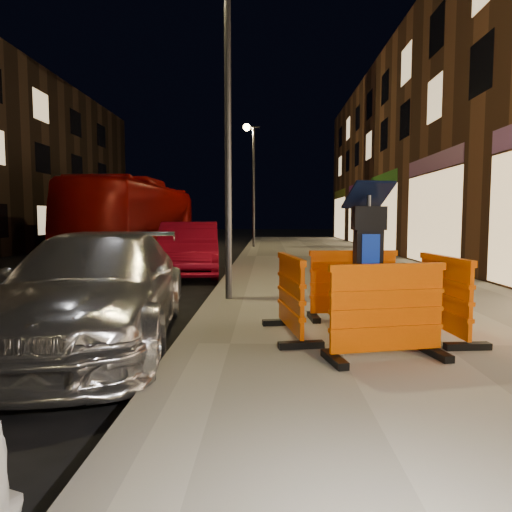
{
  "coord_description": "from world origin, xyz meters",
  "views": [
    {
      "loc": [
        0.96,
        -5.24,
        1.62
      ],
      "look_at": [
        0.8,
        1.0,
        1.1
      ],
      "focal_mm": 32.0,
      "sensor_mm": 36.0,
      "label": 1
    }
  ],
  "objects_px": {
    "barrier_kerbside": "(290,296)",
    "car_silver": "(99,341)",
    "parking_kiosk": "(368,264)",
    "barrier_front": "(387,312)",
    "barrier_bldgside": "(444,297)",
    "car_red": "(190,275)",
    "bus_doubledecker": "(139,253)",
    "barrier_back": "(353,285)"
  },
  "relations": [
    {
      "from": "barrier_kerbside",
      "to": "car_silver",
      "type": "height_order",
      "value": "barrier_kerbside"
    },
    {
      "from": "parking_kiosk",
      "to": "barrier_front",
      "type": "bearing_deg",
      "value": -97.73
    },
    {
      "from": "barrier_bldgside",
      "to": "car_silver",
      "type": "distance_m",
      "value": 4.46
    },
    {
      "from": "car_red",
      "to": "barrier_bldgside",
      "type": "bearing_deg",
      "value": -66.2
    },
    {
      "from": "car_silver",
      "to": "barrier_bldgside",
      "type": "bearing_deg",
      "value": -10.09
    },
    {
      "from": "car_red",
      "to": "parking_kiosk",
      "type": "bearing_deg",
      "value": -71.98
    },
    {
      "from": "barrier_front",
      "to": "car_silver",
      "type": "relative_size",
      "value": 0.26
    },
    {
      "from": "barrier_front",
      "to": "car_red",
      "type": "height_order",
      "value": "barrier_front"
    },
    {
      "from": "car_silver",
      "to": "car_red",
      "type": "height_order",
      "value": "car_red"
    },
    {
      "from": "barrier_front",
      "to": "barrier_bldgside",
      "type": "bearing_deg",
      "value": 32.27
    },
    {
      "from": "barrier_front",
      "to": "car_silver",
      "type": "height_order",
      "value": "barrier_front"
    },
    {
      "from": "barrier_front",
      "to": "bus_doubledecker",
      "type": "height_order",
      "value": "bus_doubledecker"
    },
    {
      "from": "barrier_kerbside",
      "to": "bus_doubledecker",
      "type": "distance_m",
      "value": 16.65
    },
    {
      "from": "barrier_back",
      "to": "car_silver",
      "type": "distance_m",
      "value": 3.6
    },
    {
      "from": "barrier_front",
      "to": "barrier_back",
      "type": "xyz_separation_m",
      "value": [
        0.0,
        1.9,
        0.0
      ]
    },
    {
      "from": "parking_kiosk",
      "to": "barrier_front",
      "type": "relative_size",
      "value": 1.4
    },
    {
      "from": "barrier_kerbside",
      "to": "car_silver",
      "type": "xyz_separation_m",
      "value": [
        -2.51,
        0.2,
        -0.65
      ]
    },
    {
      "from": "barrier_front",
      "to": "car_red",
      "type": "relative_size",
      "value": 0.28
    },
    {
      "from": "barrier_front",
      "to": "car_silver",
      "type": "bearing_deg",
      "value": 148.83
    },
    {
      "from": "barrier_bldgside",
      "to": "bus_doubledecker",
      "type": "height_order",
      "value": "bus_doubledecker"
    },
    {
      "from": "barrier_back",
      "to": "car_red",
      "type": "relative_size",
      "value": 0.28
    },
    {
      "from": "barrier_back",
      "to": "barrier_kerbside",
      "type": "xyz_separation_m",
      "value": [
        -0.95,
        -0.95,
        0.0
      ]
    },
    {
      "from": "barrier_bldgside",
      "to": "bus_doubledecker",
      "type": "distance_m",
      "value": 17.46
    },
    {
      "from": "parking_kiosk",
      "to": "barrier_front",
      "type": "distance_m",
      "value": 1.03
    },
    {
      "from": "parking_kiosk",
      "to": "barrier_bldgside",
      "type": "bearing_deg",
      "value": -7.73
    },
    {
      "from": "car_red",
      "to": "bus_doubledecker",
      "type": "relative_size",
      "value": 0.39
    },
    {
      "from": "car_red",
      "to": "car_silver",
      "type": "bearing_deg",
      "value": -97.46
    },
    {
      "from": "barrier_back",
      "to": "bus_doubledecker",
      "type": "relative_size",
      "value": 0.11
    },
    {
      "from": "barrier_bldgside",
      "to": "barrier_kerbside",
      "type": "bearing_deg",
      "value": 84.27
    },
    {
      "from": "barrier_kerbside",
      "to": "bus_doubledecker",
      "type": "height_order",
      "value": "bus_doubledecker"
    },
    {
      "from": "barrier_front",
      "to": "car_red",
      "type": "distance_m",
      "value": 8.94
    },
    {
      "from": "parking_kiosk",
      "to": "barrier_kerbside",
      "type": "xyz_separation_m",
      "value": [
        -0.95,
        0.0,
        -0.4
      ]
    },
    {
      "from": "barrier_back",
      "to": "car_red",
      "type": "distance_m",
      "value": 7.23
    },
    {
      "from": "car_silver",
      "to": "barrier_back",
      "type": "bearing_deg",
      "value": 4.71
    },
    {
      "from": "parking_kiosk",
      "to": "barrier_bldgside",
      "type": "distance_m",
      "value": 1.03
    },
    {
      "from": "barrier_bldgside",
      "to": "barrier_front",
      "type": "bearing_deg",
      "value": 129.27
    },
    {
      "from": "barrier_kerbside",
      "to": "car_silver",
      "type": "relative_size",
      "value": 0.26
    },
    {
      "from": "parking_kiosk",
      "to": "barrier_kerbside",
      "type": "bearing_deg",
      "value": 172.27
    },
    {
      "from": "car_silver",
      "to": "car_red",
      "type": "xyz_separation_m",
      "value": [
        -0.0,
        7.06,
        0.0
      ]
    },
    {
      "from": "parking_kiosk",
      "to": "car_red",
      "type": "relative_size",
      "value": 0.39
    },
    {
      "from": "barrier_back",
      "to": "car_red",
      "type": "height_order",
      "value": "barrier_back"
    },
    {
      "from": "barrier_front",
      "to": "car_red",
      "type": "xyz_separation_m",
      "value": [
        -3.47,
        8.21,
        -0.65
      ]
    }
  ]
}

